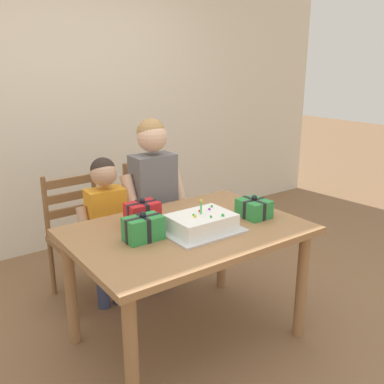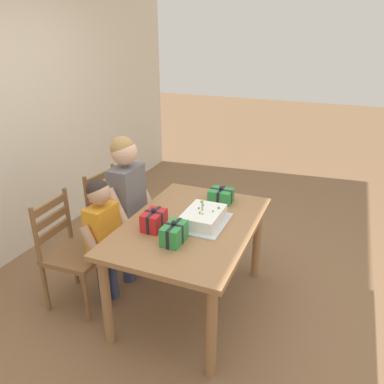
% 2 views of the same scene
% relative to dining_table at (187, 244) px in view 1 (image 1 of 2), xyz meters
% --- Properties ---
extents(ground_plane, '(20.00, 20.00, 0.00)m').
position_rel_dining_table_xyz_m(ground_plane, '(0.00, 0.00, -0.65)').
color(ground_plane, '#846042').
extents(back_wall, '(6.40, 0.11, 2.60)m').
position_rel_dining_table_xyz_m(back_wall, '(-0.00, 1.91, 0.65)').
color(back_wall, silver).
rests_on(back_wall, ground).
extents(dining_table, '(1.35, 0.94, 0.75)m').
position_rel_dining_table_xyz_m(dining_table, '(0.00, 0.00, 0.00)').
color(dining_table, '#9E7047').
rests_on(dining_table, ground).
extents(birthday_cake, '(0.44, 0.34, 0.19)m').
position_rel_dining_table_xyz_m(birthday_cake, '(0.04, -0.09, 0.15)').
color(birthday_cake, silver).
rests_on(birthday_cake, dining_table).
extents(gift_box_red_large, '(0.17, 0.19, 0.15)m').
position_rel_dining_table_xyz_m(gift_box_red_large, '(0.45, -0.09, 0.16)').
color(gift_box_red_large, '#2D8E42').
rests_on(gift_box_red_large, dining_table).
extents(gift_box_beside_cake, '(0.21, 0.13, 0.17)m').
position_rel_dining_table_xyz_m(gift_box_beside_cake, '(-0.29, -0.00, 0.17)').
color(gift_box_beside_cake, '#2D8E42').
rests_on(gift_box_beside_cake, dining_table).
extents(gift_box_corner_small, '(0.20, 0.14, 0.17)m').
position_rel_dining_table_xyz_m(gift_box_corner_small, '(-0.18, 0.22, 0.17)').
color(gift_box_corner_small, red).
rests_on(gift_box_corner_small, dining_table).
extents(chair_left, '(0.44, 0.44, 0.92)m').
position_rel_dining_table_xyz_m(chair_left, '(-0.31, 0.89, -0.18)').
color(chair_left, brown).
rests_on(chair_left, ground).
extents(chair_right, '(0.46, 0.46, 0.92)m').
position_rel_dining_table_xyz_m(chair_right, '(0.32, 0.89, -0.18)').
color(chair_right, brown).
rests_on(chair_right, ground).
extents(child_older, '(0.48, 0.27, 1.32)m').
position_rel_dining_table_xyz_m(child_older, '(0.15, 0.64, 0.15)').
color(child_older, '#38426B').
rests_on(child_older, ground).
extents(child_younger, '(0.40, 0.24, 1.09)m').
position_rel_dining_table_xyz_m(child_younger, '(-0.22, 0.64, 0.01)').
color(child_younger, '#38426B').
rests_on(child_younger, ground).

